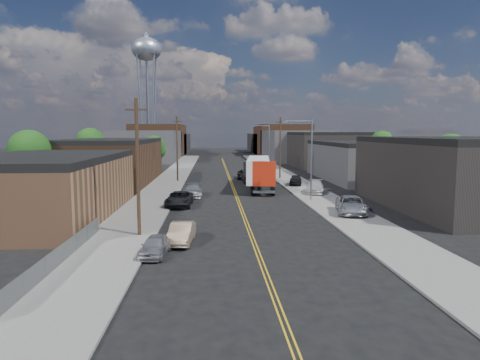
{
  "coord_description": "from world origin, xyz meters",
  "views": [
    {
      "loc": [
        -2.84,
        -21.04,
        7.63
      ],
      "look_at": [
        0.12,
        24.42,
        2.5
      ],
      "focal_mm": 32.0,
      "sensor_mm": 36.0,
      "label": 1
    }
  ],
  "objects": [
    {
      "name": "skyline_left_c",
      "position": [
        -20.0,
        140.0,
        3.5
      ],
      "size": [
        16.0,
        40.0,
        7.0
      ],
      "primitive_type": "cube",
      "color": "black",
      "rests_on": "ground"
    },
    {
      "name": "car_right_lot_b",
      "position": [
        9.8,
        30.45,
        0.9
      ],
      "size": [
        3.41,
        5.53,
        1.5
      ],
      "primitive_type": "imported",
      "rotation": [
        0.0,
        0.0,
        -0.27
      ],
      "color": "#BDBDBD",
      "rests_on": "sidewalk_right"
    },
    {
      "name": "tree_left_near",
      "position": [
        -23.94,
        30.0,
        5.18
      ],
      "size": [
        4.85,
        4.76,
        7.91
      ],
      "color": "black",
      "rests_on": "ground"
    },
    {
      "name": "car_left_c",
      "position": [
        -6.26,
        22.73,
        0.76
      ],
      "size": [
        2.75,
        5.57,
        1.52
      ],
      "primitive_type": "imported",
      "rotation": [
        0.0,
        0.0,
        -0.04
      ],
      "color": "black",
      "rests_on": "ground"
    },
    {
      "name": "utility_pole_left_near",
      "position": [
        -8.2,
        10.0,
        5.14
      ],
      "size": [
        1.6,
        0.26,
        10.0
      ],
      "color": "black",
      "rests_on": "ground"
    },
    {
      "name": "car_left_d",
      "position": [
        -5.16,
        29.16,
        0.75
      ],
      "size": [
        2.15,
        5.22,
        1.51
      ],
      "primitive_type": "imported",
      "rotation": [
        0.0,
        0.0,
        0.01
      ],
      "color": "gray",
      "rests_on": "ground"
    },
    {
      "name": "car_left_a",
      "position": [
        -6.4,
        5.01,
        0.64
      ],
      "size": [
        1.96,
        3.9,
        1.27
      ],
      "primitive_type": "imported",
      "rotation": [
        0.0,
        0.0,
        -0.13
      ],
      "color": "#A3A5A8",
      "rests_on": "ground"
    },
    {
      "name": "car_right_lot_c",
      "position": [
        8.94,
        38.57,
        0.86
      ],
      "size": [
        2.57,
        4.43,
        1.42
      ],
      "primitive_type": "imported",
      "rotation": [
        0.0,
        0.0,
        -0.23
      ],
      "color": "black",
      "rests_on": "sidewalk_right"
    },
    {
      "name": "chainlink_fence",
      "position": [
        -11.5,
        3.5,
        0.66
      ],
      "size": [
        0.05,
        16.0,
        1.22
      ],
      "color": "slate",
      "rests_on": "ground"
    },
    {
      "name": "sidewalk_left",
      "position": [
        -9.5,
        45.0,
        0.07
      ],
      "size": [
        5.0,
        140.0,
        0.15
      ],
      "primitive_type": "cube",
      "color": "slate",
      "rests_on": "ground"
    },
    {
      "name": "industrial_right_a",
      "position": [
        21.99,
        20.0,
        3.55
      ],
      "size": [
        14.0,
        22.0,
        7.1
      ],
      "color": "black",
      "rests_on": "ground"
    },
    {
      "name": "tree_left_mid",
      "position": [
        -23.94,
        55.0,
        5.48
      ],
      "size": [
        5.1,
        5.04,
        8.37
      ],
      "color": "black",
      "rests_on": "ground"
    },
    {
      "name": "skyline_right_b",
      "position": [
        20.0,
        120.0,
        5.0
      ],
      "size": [
        16.0,
        26.0,
        10.0
      ],
      "primitive_type": "cube",
      "color": "#462C1C",
      "rests_on": "ground"
    },
    {
      "name": "water_tower",
      "position": [
        -22.0,
        110.0,
        30.65
      ],
      "size": [
        9.0,
        9.0,
        36.9
      ],
      "color": "gray",
      "rests_on": "ground"
    },
    {
      "name": "industrial_right_b",
      "position": [
        22.0,
        46.0,
        3.05
      ],
      "size": [
        14.0,
        24.0,
        6.1
      ],
      "color": "#313234",
      "rests_on": "ground"
    },
    {
      "name": "warehouse_tan",
      "position": [
        -18.0,
        18.0,
        2.8
      ],
      "size": [
        12.0,
        22.0,
        5.6
      ],
      "color": "brown",
      "rests_on": "ground"
    },
    {
      "name": "streetlight_near",
      "position": [
        7.6,
        25.0,
        5.33
      ],
      "size": [
        3.39,
        0.25,
        9.0
      ],
      "color": "gray",
      "rests_on": "ground"
    },
    {
      "name": "skyline_right_c",
      "position": [
        20.0,
        140.0,
        3.5
      ],
      "size": [
        16.0,
        40.0,
        7.0
      ],
      "primitive_type": "cube",
      "color": "black",
      "rests_on": "ground"
    },
    {
      "name": "industrial_right_c",
      "position": [
        22.0,
        72.0,
        3.8
      ],
      "size": [
        14.0,
        22.0,
        7.6
      ],
      "color": "black",
      "rests_on": "ground"
    },
    {
      "name": "utility_pole_right",
      "position": [
        8.2,
        48.0,
        5.14
      ],
      "size": [
        1.6,
        0.26,
        10.0
      ],
      "color": "black",
      "rests_on": "ground"
    },
    {
      "name": "skyline_right_a",
      "position": [
        20.0,
        95.0,
        4.0
      ],
      "size": [
        16.0,
        30.0,
        8.0
      ],
      "primitive_type": "cube",
      "color": "#313234",
      "rests_on": "ground"
    },
    {
      "name": "warehouse_brown",
      "position": [
        -18.0,
        44.0,
        3.3
      ],
      "size": [
        12.0,
        26.0,
        6.6
      ],
      "color": "#462C1C",
      "rests_on": "ground"
    },
    {
      "name": "car_ahead_truck",
      "position": [
        2.46,
        48.2,
        0.75
      ],
      "size": [
        2.84,
        5.55,
        1.5
      ],
      "primitive_type": "imported",
      "rotation": [
        0.0,
        0.0,
        -0.07
      ],
      "color": "black",
      "rests_on": "ground"
    },
    {
      "name": "ground",
      "position": [
        0.0,
        60.0,
        0.0
      ],
      "size": [
        260.0,
        260.0,
        0.0
      ],
      "primitive_type": "plane",
      "color": "black",
      "rests_on": "ground"
    },
    {
      "name": "tree_right_far",
      "position": [
        30.06,
        60.0,
        5.18
      ],
      "size": [
        4.85,
        4.76,
        7.91
      ],
      "color": "black",
      "rests_on": "ground"
    },
    {
      "name": "tree_left_far",
      "position": [
        -13.94,
        62.0,
        4.57
      ],
      "size": [
        4.35,
        4.2,
        6.97
      ],
      "color": "black",
      "rests_on": "ground"
    },
    {
      "name": "sidewalk_right",
      "position": [
        9.5,
        45.0,
        0.07
      ],
      "size": [
        5.0,
        140.0,
        0.15
      ],
      "primitive_type": "cube",
      "color": "slate",
      "rests_on": "ground"
    },
    {
      "name": "car_right_lot_a",
      "position": [
        9.95,
        17.1,
        0.95
      ],
      "size": [
        3.91,
        6.2,
        1.6
      ],
      "primitive_type": "imported",
      "rotation": [
        0.0,
        0.0,
        -0.23
      ],
      "color": "#B4B7B9",
      "rests_on": "sidewalk_right"
    },
    {
      "name": "utility_pole_left_far",
      "position": [
        -8.2,
        45.0,
        5.14
      ],
      "size": [
        1.6,
        0.26,
        10.0
      ],
      "color": "black",
      "rests_on": "ground"
    },
    {
      "name": "semi_truck",
      "position": [
        3.24,
        36.61,
        2.4
      ],
      "size": [
        4.21,
        16.37,
        4.22
      ],
      "rotation": [
        0.0,
        0.0,
        -0.12
      ],
      "color": "silver",
      "rests_on": "ground"
    },
    {
      "name": "skyline_left_a",
      "position": [
        -20.0,
        95.0,
        4.0
      ],
      "size": [
        16.0,
        30.0,
        8.0
      ],
      "primitive_type": "cube",
      "color": "#313234",
      "rests_on": "ground"
    },
    {
      "name": "streetlight_far",
      "position": [
        7.6,
        60.0,
        5.33
      ],
      "size": [
        3.39,
        0.25,
        9.0
      ],
      "color": "gray",
      "rests_on": "ground"
    },
    {
      "name": "car_left_b",
      "position": [
        -5.0,
        8.0,
        0.71
      ],
      "size": [
        1.86,
        4.4,
        1.41
      ],
      "primitive_type": "imported",
      "rotation": [
        0.0,
        0.0,
        -0.09
      ],
      "color": "#9B8065",
      "rests_on": "ground"
    },
    {
      "name": "tree_right_near",
      "position": [
        30.06,
        36.0,
        4.87
      ],
      "size": [
        4.6,
        4.48,
        7.44
      ],
      "color": "black",
      "rests_on": "ground"
    },
    {
      "name": "centerline",
      "position": [
        0.0,
        45.0,
        0.01
      ],
      "size": [
        0.32,
        120.0,
        0.01
      ],
      "primitive_type": "cube",
      "color": "gold",
      "rests_on": "ground"
    },
    {
      "name": "skyline_left_b",
      "position": [
        -20.0,
        120.0,
        5.0
      ],
      "size": [
        16.0,
        26.0,
        10.0
      ],
      "primitive_type": "cube",
      "color": "#462C1C",
      "rests_on": "ground"
    }
  ]
}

